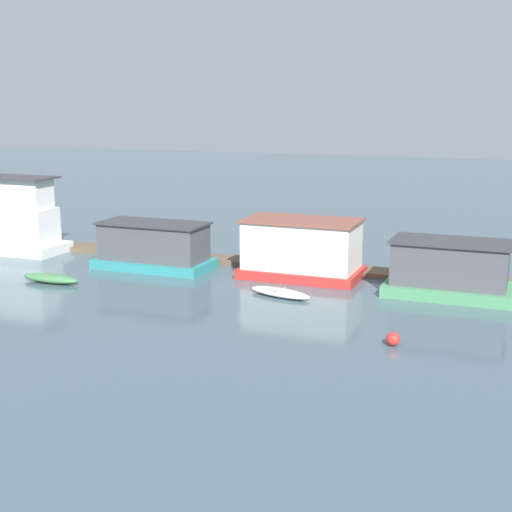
% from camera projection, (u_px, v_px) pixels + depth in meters
% --- Properties ---
extents(ground_plane, '(200.00, 200.00, 0.00)m').
position_uv_depth(ground_plane, '(262.00, 275.00, 42.93)').
color(ground_plane, '#475B66').
extents(dock_walkway, '(51.00, 1.94, 0.30)m').
position_uv_depth(dock_walkway, '(277.00, 264.00, 45.30)').
color(dock_walkway, brown).
rests_on(dock_walkway, ground_plane).
extents(houseboat_white, '(6.17, 3.53, 5.26)m').
position_uv_depth(houseboat_white, '(19.00, 220.00, 49.24)').
color(houseboat_white, white).
rests_on(houseboat_white, ground_plane).
extents(houseboat_teal, '(7.29, 3.61, 2.90)m').
position_uv_depth(houseboat_teal, '(154.00, 246.00, 44.65)').
color(houseboat_teal, teal).
rests_on(houseboat_teal, ground_plane).
extents(houseboat_red, '(7.04, 4.11, 3.47)m').
position_uv_depth(houseboat_red, '(302.00, 249.00, 42.25)').
color(houseboat_red, red).
rests_on(houseboat_red, ground_plane).
extents(houseboat_green, '(6.76, 3.88, 3.00)m').
position_uv_depth(houseboat_green, '(450.00, 270.00, 38.26)').
color(houseboat_green, '#4C9360').
rests_on(houseboat_green, ground_plane).
extents(dinghy_green, '(3.72, 1.14, 0.51)m').
position_uv_depth(dinghy_green, '(51.00, 278.00, 41.14)').
color(dinghy_green, '#47844C').
rests_on(dinghy_green, ground_plane).
extents(dinghy_white, '(3.91, 2.11, 0.41)m').
position_uv_depth(dinghy_white, '(280.00, 293.00, 38.24)').
color(dinghy_white, white).
rests_on(dinghy_white, ground_plane).
extents(mooring_post_centre, '(0.21, 0.21, 1.54)m').
position_uv_depth(mooring_post_centre, '(304.00, 261.00, 43.29)').
color(mooring_post_centre, brown).
rests_on(mooring_post_centre, ground_plane).
extents(buoy_red, '(0.61, 0.61, 0.61)m').
position_uv_depth(buoy_red, '(393.00, 339.00, 30.46)').
color(buoy_red, red).
rests_on(buoy_red, ground_plane).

